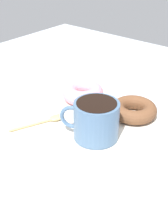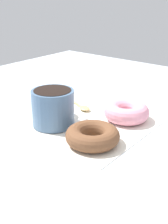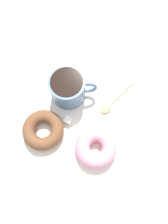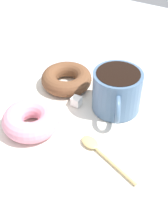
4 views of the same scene
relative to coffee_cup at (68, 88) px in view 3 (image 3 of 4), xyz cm
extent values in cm
cube|color=#B2BCC6|center=(4.03, 7.73, -5.55)|extent=(120.00, 120.00, 2.00)
cube|color=white|center=(3.77, 6.19, -4.40)|extent=(30.70, 30.70, 0.30)
cylinder|color=slate|center=(0.07, -0.16, -0.20)|extent=(9.46, 9.46, 8.10)
cylinder|color=black|center=(0.07, -0.16, 3.65)|extent=(8.26, 8.26, 0.60)
torus|color=slate|center=(-2.15, 4.53, -0.20)|extent=(3.14, 5.30, 5.44)
torus|color=brown|center=(12.45, -1.71, -2.57)|extent=(10.88, 10.88, 3.36)
torus|color=pink|center=(11.22, 12.74, -2.34)|extent=(10.59, 10.59, 3.83)
ellipsoid|color=#D8B772|center=(-0.17, 11.17, -3.80)|extent=(4.24, 3.58, 0.90)
cylinder|color=#D8B772|center=(-5.88, 13.50, -3.97)|extent=(9.74, 4.40, 0.56)
cube|color=white|center=(7.30, 3.00, -3.35)|extent=(1.81, 1.81, 1.81)
camera|label=1|loc=(-43.54, -32.97, 33.89)|focal=50.00mm
camera|label=2|loc=(46.25, -45.60, 25.07)|focal=50.00mm
camera|label=3|loc=(19.55, 13.06, 53.23)|focal=35.00mm
camera|label=4|loc=(-17.38, 44.32, 36.68)|focal=50.00mm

